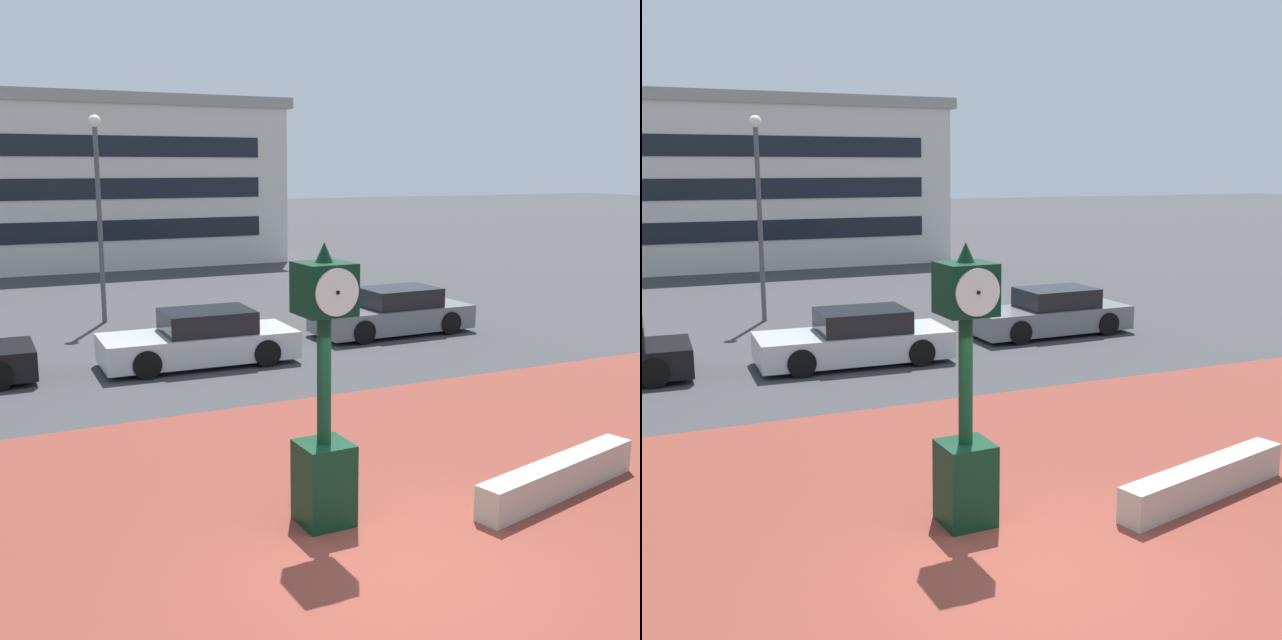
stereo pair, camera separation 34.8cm
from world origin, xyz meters
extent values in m
plane|color=#38383A|center=(0.00, 0.00, 0.00)|extent=(200.00, 200.00, 0.00)
cube|color=brown|center=(0.00, 1.31, 0.00)|extent=(44.00, 10.62, 0.01)
cube|color=#ADA393|center=(3.18, 0.73, 0.25)|extent=(3.20, 1.16, 0.50)
cube|color=black|center=(-0.20, 1.36, 0.55)|extent=(0.67, 0.67, 1.09)
cylinder|color=black|center=(-0.20, 1.36, 1.93)|extent=(0.18, 0.18, 1.68)
cube|color=black|center=(-0.20, 1.36, 3.10)|extent=(0.66, 0.66, 0.65)
cylinder|color=white|center=(-0.21, 1.70, 3.10)|extent=(0.58, 0.04, 0.58)
sphere|color=black|center=(-0.21, 1.72, 3.10)|extent=(0.05, 0.05, 0.05)
cylinder|color=white|center=(-0.19, 1.02, 3.10)|extent=(0.58, 0.04, 0.58)
sphere|color=black|center=(-0.19, 1.00, 3.10)|extent=(0.05, 0.05, 0.05)
cone|color=black|center=(-0.20, 1.36, 3.55)|extent=(0.23, 0.23, 0.25)
cube|color=#B7BABF|center=(0.90, 10.30, 0.44)|extent=(4.56, 1.99, 0.64)
cube|color=black|center=(1.13, 10.29, 1.00)|extent=(2.13, 1.64, 0.56)
cylinder|color=black|center=(-0.52, 9.50, 0.32)|extent=(0.65, 0.24, 0.64)
cylinder|color=black|center=(-0.46, 11.20, 0.32)|extent=(0.65, 0.24, 0.64)
cylinder|color=black|center=(2.26, 9.40, 0.32)|extent=(0.65, 0.24, 0.64)
cylinder|color=black|center=(2.33, 11.10, 0.32)|extent=(0.65, 0.24, 0.64)
cube|color=slate|center=(6.80, 11.32, 0.44)|extent=(4.49, 1.83, 0.64)
cube|color=black|center=(7.02, 11.33, 1.00)|extent=(2.08, 1.53, 0.56)
cylinder|color=black|center=(5.44, 10.49, 0.32)|extent=(0.64, 0.23, 0.64)
cylinder|color=black|center=(5.40, 12.10, 0.32)|extent=(0.64, 0.23, 0.64)
cylinder|color=black|center=(8.20, 10.54, 0.32)|extent=(0.64, 0.23, 0.64)
cylinder|color=black|center=(8.16, 12.16, 0.32)|extent=(0.64, 0.23, 0.64)
cylinder|color=#4C4C51|center=(-0.08, 16.48, 2.85)|extent=(0.14, 0.14, 5.70)
sphere|color=white|center=(-0.08, 16.48, 5.85)|extent=(0.36, 0.36, 0.36)
camera|label=1|loc=(-4.50, -7.38, 4.58)|focal=44.78mm
camera|label=2|loc=(-4.19, -7.53, 4.58)|focal=44.78mm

